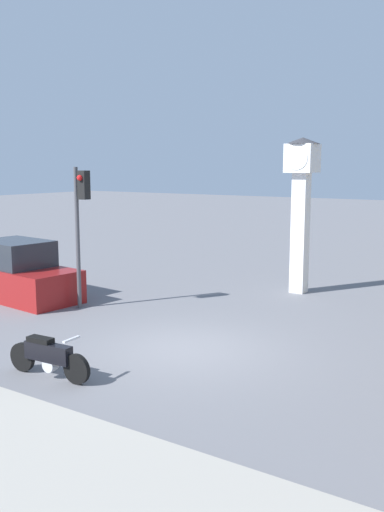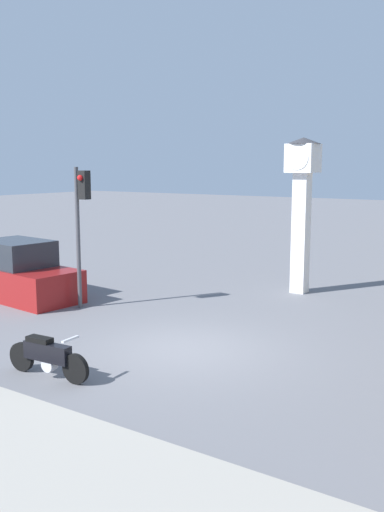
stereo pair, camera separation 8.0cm
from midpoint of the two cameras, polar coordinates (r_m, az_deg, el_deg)
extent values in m
plane|color=slate|center=(12.99, -0.97, -9.32)|extent=(120.00, 120.00, 0.00)
cylinder|color=black|center=(11.17, -11.67, -11.02)|extent=(0.59, 0.14, 0.59)
cylinder|color=black|center=(12.10, -16.77, -9.65)|extent=(0.59, 0.14, 0.59)
cube|color=black|center=(11.56, -14.37, -9.31)|extent=(1.09, 0.29, 0.35)
cube|color=black|center=(11.62, -15.12, -8.08)|extent=(0.56, 0.26, 0.10)
cylinder|color=silver|center=(11.60, -14.14, -10.50)|extent=(0.29, 0.21, 0.27)
cube|color=silver|center=(11.06, -12.18, -8.15)|extent=(0.09, 0.43, 0.04)
cube|color=white|center=(18.67, 10.64, 2.24)|extent=(0.47, 0.47, 3.87)
cube|color=white|center=(18.54, 10.85, 9.57)|extent=(0.90, 0.90, 0.90)
cylinder|color=white|center=(18.12, 10.28, 9.61)|extent=(0.72, 0.02, 0.72)
cone|color=#333338|center=(18.56, 10.90, 11.27)|extent=(1.08, 1.08, 0.20)
cylinder|color=#47474C|center=(16.62, -11.50, 1.71)|extent=(0.12, 0.12, 4.06)
cube|color=black|center=(16.29, -10.91, 6.99)|extent=(0.28, 0.24, 0.80)
sphere|color=red|center=(16.17, -11.31, 7.67)|extent=(0.16, 0.16, 0.16)
cube|color=maroon|center=(18.54, -16.95, -2.55)|extent=(4.36, 2.21, 1.00)
cube|color=#262B33|center=(18.55, -17.42, 0.26)|extent=(2.36, 1.87, 0.80)
camera|label=1|loc=(0.04, -90.16, -0.02)|focal=40.00mm
camera|label=2|loc=(0.04, 89.84, 0.02)|focal=40.00mm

